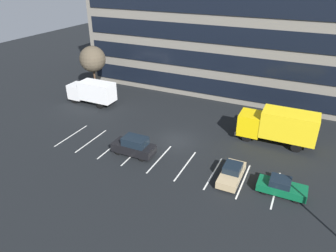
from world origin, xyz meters
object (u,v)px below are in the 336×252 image
(box_truck_white, at_px, (92,91))
(sedan_tan, at_px, (232,173))
(sedan_forest, at_px, (281,187))
(bare_tree, at_px, (93,59))
(suv_black, at_px, (134,146))
(box_truck_yellow_all, at_px, (279,125))

(box_truck_white, relative_size, sedan_tan, 1.70)
(sedan_forest, distance_m, bare_tree, 31.56)
(suv_black, distance_m, bare_tree, 19.49)
(box_truck_yellow_all, xyz_separation_m, box_truck_white, (-24.63, 0.20, -0.30))
(suv_black, relative_size, sedan_tan, 1.06)
(box_truck_yellow_all, height_order, sedan_forest, box_truck_yellow_all)
(box_truck_yellow_all, bearing_deg, sedan_forest, -79.23)
(box_truck_white, bearing_deg, bare_tree, 122.00)
(box_truck_white, bearing_deg, sedan_tan, -21.75)
(sedan_tan, bearing_deg, sedan_forest, -0.91)
(box_truck_yellow_all, relative_size, box_truck_white, 1.16)
(suv_black, distance_m, sedan_forest, 14.31)
(sedan_forest, height_order, sedan_tan, sedan_tan)
(bare_tree, bearing_deg, sedan_tan, -27.19)
(sedan_tan, relative_size, bare_tree, 0.58)
(box_truck_yellow_all, distance_m, box_truck_white, 24.63)
(box_truck_yellow_all, height_order, suv_black, box_truck_yellow_all)
(box_truck_white, height_order, sedan_tan, box_truck_white)
(box_truck_white, height_order, sedan_forest, box_truck_white)
(suv_black, bearing_deg, sedan_tan, 0.37)
(box_truck_yellow_all, xyz_separation_m, suv_black, (-12.66, -8.65, -1.17))
(bare_tree, bearing_deg, sedan_forest, -23.73)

